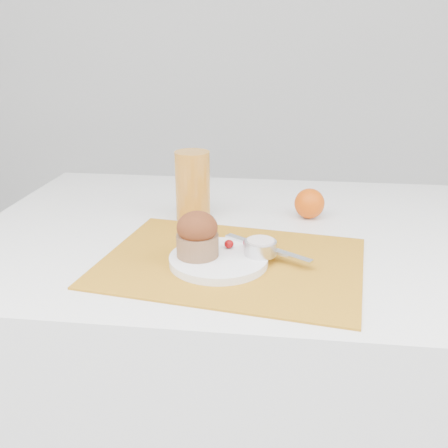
# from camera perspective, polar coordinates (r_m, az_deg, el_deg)

# --- Properties ---
(table) EXTENTS (1.20, 0.80, 0.75)m
(table) POSITION_cam_1_polar(r_m,az_deg,el_deg) (1.26, 3.06, -16.75)
(table) COLOR white
(table) RESTS_ON ground
(placemat) EXTENTS (0.51, 0.41, 0.00)m
(placemat) POSITION_cam_1_polar(r_m,az_deg,el_deg) (0.92, 0.86, -4.34)
(placemat) COLOR #BB791A
(placemat) RESTS_ON table
(plate) EXTENTS (0.20, 0.20, 0.01)m
(plate) POSITION_cam_1_polar(r_m,az_deg,el_deg) (0.90, -0.63, -4.10)
(plate) COLOR white
(plate) RESTS_ON placemat
(ramekin) EXTENTS (0.07, 0.07, 0.03)m
(ramekin) POSITION_cam_1_polar(r_m,az_deg,el_deg) (0.90, 4.19, -2.72)
(ramekin) COLOR silver
(ramekin) RESTS_ON plate
(cream) EXTENTS (0.06, 0.06, 0.01)m
(cream) POSITION_cam_1_polar(r_m,az_deg,el_deg) (0.90, 4.21, -1.98)
(cream) COLOR silver
(cream) RESTS_ON ramekin
(raspberry_near) EXTENTS (0.02, 0.02, 0.02)m
(raspberry_near) POSITION_cam_1_polar(r_m,az_deg,el_deg) (0.93, 0.57, -2.30)
(raspberry_near) COLOR #5F0203
(raspberry_near) RESTS_ON plate
(raspberry_far) EXTENTS (0.02, 0.02, 0.02)m
(raspberry_far) POSITION_cam_1_polar(r_m,az_deg,el_deg) (0.93, 2.81, -2.17)
(raspberry_far) COLOR #630216
(raspberry_far) RESTS_ON plate
(butter_knife) EXTENTS (0.17, 0.12, 0.00)m
(butter_knife) POSITION_cam_1_polar(r_m,az_deg,el_deg) (0.93, 4.94, -2.74)
(butter_knife) COLOR silver
(butter_knife) RESTS_ON plate
(orange) EXTENTS (0.07, 0.07, 0.07)m
(orange) POSITION_cam_1_polar(r_m,az_deg,el_deg) (1.14, 9.73, 2.33)
(orange) COLOR #DF5207
(orange) RESTS_ON table
(juice_glass) EXTENTS (0.10, 0.10, 0.15)m
(juice_glass) POSITION_cam_1_polar(r_m,az_deg,el_deg) (1.11, -3.59, 4.38)
(juice_glass) COLOR orange
(juice_glass) RESTS_ON table
(muffin) EXTENTS (0.09, 0.09, 0.08)m
(muffin) POSITION_cam_1_polar(r_m,az_deg,el_deg) (0.89, -3.07, -1.26)
(muffin) COLOR #8C6444
(muffin) RESTS_ON plate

